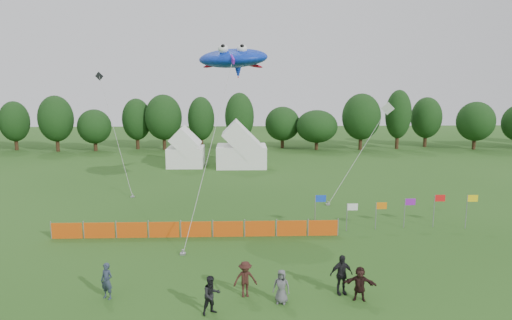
{
  "coord_description": "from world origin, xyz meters",
  "views": [
    {
      "loc": [
        -0.89,
        -19.67,
        9.63
      ],
      "look_at": [
        0.0,
        6.0,
        5.2
      ],
      "focal_mm": 32.0,
      "sensor_mm": 36.0,
      "label": 1
    }
  ],
  "objects_px": {
    "spectator_a": "(107,281)",
    "barrier_fence": "(196,229)",
    "spectator_c": "(245,279)",
    "stingray_kite": "(233,59)",
    "spectator_d": "(341,275)",
    "spectator_b": "(211,295)",
    "tent_right": "(241,149)",
    "spectator_f": "(360,284)",
    "tent_left": "(186,150)",
    "spectator_e": "(281,287)"
  },
  "relations": [
    {
      "from": "spectator_d",
      "to": "spectator_f",
      "type": "relative_size",
      "value": 1.2
    },
    {
      "from": "tent_right",
      "to": "spectator_f",
      "type": "relative_size",
      "value": 3.67
    },
    {
      "from": "stingray_kite",
      "to": "spectator_d",
      "type": "bearing_deg",
      "value": -71.15
    },
    {
      "from": "tent_right",
      "to": "spectator_c",
      "type": "distance_m",
      "value": 32.14
    },
    {
      "from": "spectator_c",
      "to": "spectator_f",
      "type": "bearing_deg",
      "value": -14.29
    },
    {
      "from": "barrier_fence",
      "to": "spectator_a",
      "type": "relative_size",
      "value": 10.79
    },
    {
      "from": "barrier_fence",
      "to": "spectator_b",
      "type": "relative_size",
      "value": 10.73
    },
    {
      "from": "tent_left",
      "to": "barrier_fence",
      "type": "distance_m",
      "value": 24.77
    },
    {
      "from": "barrier_fence",
      "to": "stingray_kite",
      "type": "relative_size",
      "value": 1.08
    },
    {
      "from": "barrier_fence",
      "to": "spectator_d",
      "type": "bearing_deg",
      "value": -47.36
    },
    {
      "from": "tent_right",
      "to": "spectator_b",
      "type": "distance_m",
      "value": 33.69
    },
    {
      "from": "spectator_c",
      "to": "spectator_a",
      "type": "bearing_deg",
      "value": 171.32
    },
    {
      "from": "barrier_fence",
      "to": "spectator_f",
      "type": "bearing_deg",
      "value": -46.99
    },
    {
      "from": "spectator_c",
      "to": "stingray_kite",
      "type": "distance_m",
      "value": 18.21
    },
    {
      "from": "barrier_fence",
      "to": "spectator_b",
      "type": "xyz_separation_m",
      "value": [
        1.56,
        -9.66,
        0.33
      ]
    },
    {
      "from": "tent_right",
      "to": "stingray_kite",
      "type": "relative_size",
      "value": 0.34
    },
    {
      "from": "barrier_fence",
      "to": "spectator_b",
      "type": "height_order",
      "value": "spectator_b"
    },
    {
      "from": "tent_right",
      "to": "spectator_c",
      "type": "xyz_separation_m",
      "value": [
        0.06,
        -32.12,
        -1.19
      ]
    },
    {
      "from": "barrier_fence",
      "to": "spectator_a",
      "type": "height_order",
      "value": "spectator_a"
    },
    {
      "from": "tent_left",
      "to": "barrier_fence",
      "type": "bearing_deg",
      "value": -81.98
    },
    {
      "from": "spectator_d",
      "to": "spectator_f",
      "type": "height_order",
      "value": "spectator_d"
    },
    {
      "from": "spectator_a",
      "to": "spectator_f",
      "type": "relative_size",
      "value": 1.07
    },
    {
      "from": "tent_left",
      "to": "spectator_b",
      "type": "xyz_separation_m",
      "value": [
        5.01,
        -34.15,
        -1.0
      ]
    },
    {
      "from": "barrier_fence",
      "to": "spectator_c",
      "type": "bearing_deg",
      "value": -69.82
    },
    {
      "from": "spectator_b",
      "to": "spectator_d",
      "type": "height_order",
      "value": "spectator_d"
    },
    {
      "from": "spectator_f",
      "to": "spectator_a",
      "type": "bearing_deg",
      "value": -169.93
    },
    {
      "from": "tent_right",
      "to": "stingray_kite",
      "type": "distance_m",
      "value": 19.54
    },
    {
      "from": "spectator_b",
      "to": "spectator_f",
      "type": "bearing_deg",
      "value": -20.05
    },
    {
      "from": "stingray_kite",
      "to": "tent_right",
      "type": "bearing_deg",
      "value": 88.0
    },
    {
      "from": "barrier_fence",
      "to": "spectator_c",
      "type": "relative_size",
      "value": 10.74
    },
    {
      "from": "spectator_b",
      "to": "stingray_kite",
      "type": "relative_size",
      "value": 0.1
    },
    {
      "from": "tent_left",
      "to": "spectator_f",
      "type": "relative_size",
      "value": 2.66
    },
    {
      "from": "spectator_e",
      "to": "spectator_f",
      "type": "relative_size",
      "value": 0.98
    },
    {
      "from": "spectator_b",
      "to": "spectator_c",
      "type": "relative_size",
      "value": 1.0
    },
    {
      "from": "tent_right",
      "to": "spectator_d",
      "type": "height_order",
      "value": "tent_right"
    },
    {
      "from": "spectator_a",
      "to": "spectator_b",
      "type": "bearing_deg",
      "value": 7.05
    },
    {
      "from": "spectator_d",
      "to": "stingray_kite",
      "type": "height_order",
      "value": "stingray_kite"
    },
    {
      "from": "barrier_fence",
      "to": "spectator_f",
      "type": "height_order",
      "value": "spectator_f"
    },
    {
      "from": "spectator_a",
      "to": "barrier_fence",
      "type": "bearing_deg",
      "value": 93.42
    },
    {
      "from": "tent_left",
      "to": "spectator_f",
      "type": "bearing_deg",
      "value": -70.83
    },
    {
      "from": "spectator_a",
      "to": "spectator_d",
      "type": "relative_size",
      "value": 0.89
    },
    {
      "from": "spectator_c",
      "to": "spectator_f",
      "type": "height_order",
      "value": "spectator_c"
    },
    {
      "from": "spectator_f",
      "to": "spectator_b",
      "type": "bearing_deg",
      "value": -158.44
    },
    {
      "from": "tent_right",
      "to": "spectator_e",
      "type": "relative_size",
      "value": 3.73
    },
    {
      "from": "spectator_a",
      "to": "stingray_kite",
      "type": "height_order",
      "value": "stingray_kite"
    },
    {
      "from": "barrier_fence",
      "to": "spectator_d",
      "type": "height_order",
      "value": "spectator_d"
    },
    {
      "from": "spectator_c",
      "to": "spectator_d",
      "type": "relative_size",
      "value": 0.89
    },
    {
      "from": "barrier_fence",
      "to": "spectator_a",
      "type": "distance_m",
      "value": 8.73
    },
    {
      "from": "spectator_e",
      "to": "spectator_a",
      "type": "bearing_deg",
      "value": -169.98
    },
    {
      "from": "spectator_e",
      "to": "stingray_kite",
      "type": "distance_m",
      "value": 18.92
    }
  ]
}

